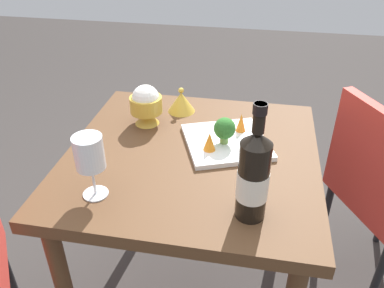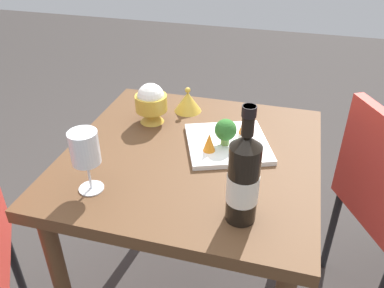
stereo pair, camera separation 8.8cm
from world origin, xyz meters
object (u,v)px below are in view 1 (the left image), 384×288
chair_near_window (381,186)px  serving_plate (226,142)px  wine_bottle (253,176)px  carrot_garnish_left (241,122)px  rice_bowl_lid (181,102)px  rice_bowl (146,104)px  wine_glass (89,154)px  carrot_garnish_right (210,141)px  broccoli_floret (225,129)px

chair_near_window → serving_plate: size_ratio=2.62×
wine_bottle → carrot_garnish_left: bearing=-172.0°
chair_near_window → wine_bottle: bearing=-71.4°
wine_bottle → rice_bowl_lid: wine_bottle is taller
rice_bowl → rice_bowl_lid: size_ratio=1.42×
serving_plate → rice_bowl: bearing=-106.7°
wine_glass → rice_bowl_lid: wine_glass is taller
wine_bottle → rice_bowl: size_ratio=2.18×
wine_glass → carrot_garnish_right: 0.38m
broccoli_floret → carrot_garnish_right: (0.05, -0.04, -0.02)m
wine_bottle → broccoli_floret: bearing=-161.7°
serving_plate → carrot_garnish_left: bearing=148.4°
rice_bowl → carrot_garnish_left: size_ratio=2.28×
wine_glass → carrot_garnish_left: 0.53m
serving_plate → chair_near_window: bearing=107.3°
wine_glass → serving_plate: bearing=134.9°
wine_bottle → broccoli_floret: wine_bottle is taller
chair_near_window → wine_glass: size_ratio=4.75×
wine_bottle → serving_plate: wine_bottle is taller
broccoli_floret → serving_plate: bearing=164.0°
wine_glass → rice_bowl_lid: (-0.51, 0.13, -0.09)m
rice_bowl_lid → serving_plate: rice_bowl_lid is taller
rice_bowl → rice_bowl_lid: rice_bowl is taller
rice_bowl → serving_plate: (0.09, 0.29, -0.07)m
wine_bottle → wine_glass: size_ratio=1.73×
chair_near_window → wine_bottle: (0.49, -0.47, 0.35)m
wine_bottle → wine_glass: 0.41m
rice_bowl → carrot_garnish_right: rice_bowl is taller
chair_near_window → rice_bowl_lid: size_ratio=8.50×
wine_glass → rice_bowl: 0.40m
broccoli_floret → carrot_garnish_left: (-0.08, 0.05, -0.02)m
rice_bowl_lid → wine_bottle: bearing=28.6°
wine_glass → rice_bowl: wine_glass is taller
serving_plate → carrot_garnish_left: carrot_garnish_left is taller
serving_plate → carrot_garnish_left: 0.09m
serving_plate → carrot_garnish_right: size_ratio=5.51×
wine_bottle → carrot_garnish_right: bearing=-151.3°
rice_bowl → carrot_garnish_left: (0.02, 0.33, -0.03)m
wine_bottle → wine_glass: bearing=-90.7°
wine_glass → wine_bottle: bearing=89.3°
carrot_garnish_right → broccoli_floret: bearing=139.6°
chair_near_window → rice_bowl_lid: 0.79m
chair_near_window → broccoli_floret: bearing=-99.1°
rice_bowl_lid → carrot_garnish_left: bearing=59.8°
wine_bottle → rice_bowl_lid: bearing=-151.4°
rice_bowl_lid → chair_near_window: bearing=88.3°
wine_bottle → wine_glass: wine_bottle is taller
wine_glass → broccoli_floret: (-0.30, 0.31, -0.06)m
carrot_garnish_right → wine_glass: bearing=-47.3°
chair_near_window → rice_bowl: 0.90m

